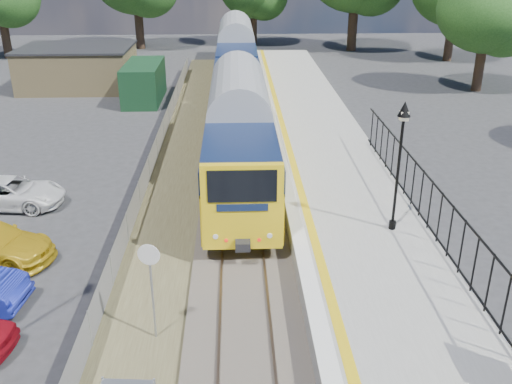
{
  "coord_description": "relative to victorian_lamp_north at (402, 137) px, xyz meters",
  "views": [
    {
      "loc": [
        -0.2,
        -11.76,
        10.14
      ],
      "look_at": [
        0.52,
        6.9,
        2.0
      ],
      "focal_mm": 40.0,
      "sensor_mm": 36.0,
      "label": 1
    }
  ],
  "objects": [
    {
      "name": "ground",
      "position": [
        -5.3,
        -6.0,
        -4.3
      ],
      "size": [
        120.0,
        120.0,
        0.0
      ],
      "primitive_type": "plane",
      "color": "#2D2D30",
      "rests_on": "ground"
    },
    {
      "name": "track_bed",
      "position": [
        -5.77,
        3.67,
        -4.21
      ],
      "size": [
        5.9,
        80.0,
        0.29
      ],
      "color": "#473F38",
      "rests_on": "ground"
    },
    {
      "name": "platform",
      "position": [
        -1.1,
        2.0,
        -3.85
      ],
      "size": [
        5.0,
        70.0,
        0.9
      ],
      "primitive_type": "cube",
      "color": "gray",
      "rests_on": "ground"
    },
    {
      "name": "platform_edge",
      "position": [
        -3.16,
        2.0,
        -3.39
      ],
      "size": [
        0.9,
        70.0,
        0.01
      ],
      "color": "silver",
      "rests_on": "platform"
    },
    {
      "name": "victorian_lamp_north",
      "position": [
        0.0,
        0.0,
        0.0
      ],
      "size": [
        0.44,
        0.44,
        4.6
      ],
      "color": "black",
      "rests_on": "platform"
    },
    {
      "name": "palisade_fence",
      "position": [
        1.25,
        -3.76,
        -2.46
      ],
      "size": [
        0.12,
        26.0,
        2.0
      ],
      "color": "black",
      "rests_on": "platform"
    },
    {
      "name": "wire_fence",
      "position": [
        -9.5,
        6.0,
        -3.7
      ],
      "size": [
        0.06,
        52.0,
        1.2
      ],
      "color": "#999EA3",
      "rests_on": "ground"
    },
    {
      "name": "outbuilding",
      "position": [
        -16.21,
        25.21,
        -2.78
      ],
      "size": [
        10.8,
        10.1,
        3.12
      ],
      "color": "tan",
      "rests_on": "ground"
    },
    {
      "name": "train",
      "position": [
        -5.3,
        19.49,
        -1.96
      ],
      "size": [
        2.82,
        40.83,
        3.51
      ],
      "color": "gold",
      "rests_on": "ground"
    },
    {
      "name": "speed_sign",
      "position": [
        -7.8,
        -4.69,
        -2.22
      ],
      "size": [
        0.6,
        0.15,
        3.01
      ],
      "rotation": [
        0.0,
        0.0,
        -0.18
      ],
      "color": "#999EA3",
      "rests_on": "ground"
    },
    {
      "name": "car_white",
      "position": [
        -14.94,
        4.4,
        -3.68
      ],
      "size": [
        4.63,
        2.44,
        1.24
      ],
      "primitive_type": "imported",
      "rotation": [
        0.0,
        0.0,
        1.48
      ],
      "color": "silver",
      "rests_on": "ground"
    }
  ]
}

